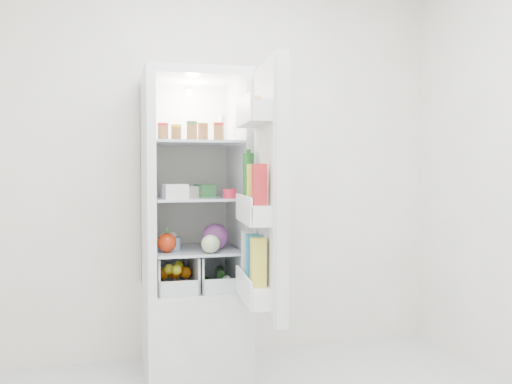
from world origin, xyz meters
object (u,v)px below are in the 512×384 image
object	(u,v)px
mushroom_bowl	(168,244)
fridge_door	(265,195)
refrigerator	(194,261)
red_cabbage	(215,237)

from	to	relation	value
mushroom_bowl	fridge_door	xyz separation A→B (m)	(0.44, -0.56, 0.31)
refrigerator	mushroom_bowl	world-z (taller)	refrigerator
mushroom_bowl	refrigerator	bearing A→B (deg)	25.42
refrigerator	red_cabbage	world-z (taller)	refrigerator
refrigerator	fridge_door	bearing A→B (deg)	-66.72
red_cabbage	fridge_door	xyz separation A→B (m)	(0.17, -0.49, 0.27)
refrigerator	fridge_door	size ratio (longest dim) A/B	1.38
mushroom_bowl	fridge_door	world-z (taller)	fridge_door
fridge_door	red_cabbage	bearing A→B (deg)	23.91
refrigerator	red_cabbage	bearing A→B (deg)	-53.70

